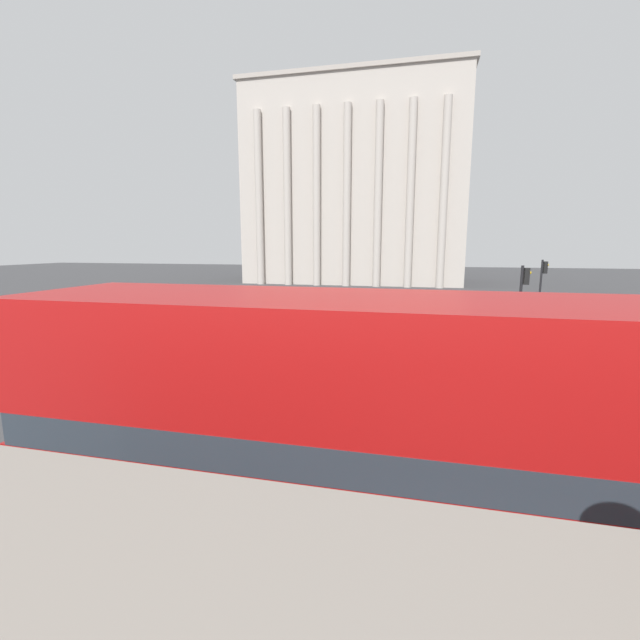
# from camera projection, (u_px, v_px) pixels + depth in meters

# --- Properties ---
(double_decker_bus) EXTENTS (10.73, 2.64, 4.15)m
(double_decker_bus) POSITION_uv_depth(u_px,v_px,m) (409.00, 437.00, 5.66)
(double_decker_bus) COLOR black
(double_decker_bus) RESTS_ON ground_plane
(plaza_building_left) EXTENTS (27.73, 16.66, 24.72)m
(plaza_building_left) POSITION_uv_depth(u_px,v_px,m) (357.00, 188.00, 57.04)
(plaza_building_left) COLOR #BCB2A8
(plaza_building_left) RESTS_ON ground_plane
(traffic_light_near) EXTENTS (0.42, 0.24, 3.59)m
(traffic_light_near) POSITION_uv_depth(u_px,v_px,m) (412.00, 341.00, 11.09)
(traffic_light_near) COLOR black
(traffic_light_near) RESTS_ON ground_plane
(traffic_light_mid) EXTENTS (0.42, 0.24, 3.98)m
(traffic_light_mid) POSITION_uv_depth(u_px,v_px,m) (522.00, 298.00, 18.14)
(traffic_light_mid) COLOR black
(traffic_light_mid) RESTS_ON ground_plane
(traffic_light_far) EXTENTS (0.42, 0.24, 3.99)m
(traffic_light_far) POSITION_uv_depth(u_px,v_px,m) (542.00, 283.00, 25.16)
(traffic_light_far) COLOR black
(traffic_light_far) RESTS_ON ground_plane
(car_navy) EXTENTS (4.20, 1.93, 1.35)m
(car_navy) POSITION_uv_depth(u_px,v_px,m) (569.00, 327.00, 21.88)
(car_navy) COLOR black
(car_navy) RESTS_ON ground_plane
(pedestrian_grey) EXTENTS (0.32, 0.32, 1.64)m
(pedestrian_grey) POSITION_uv_depth(u_px,v_px,m) (488.00, 310.00, 26.07)
(pedestrian_grey) COLOR #282B33
(pedestrian_grey) RESTS_ON ground_plane
(pedestrian_yellow) EXTENTS (0.32, 0.32, 1.79)m
(pedestrian_yellow) POSITION_uv_depth(u_px,v_px,m) (325.00, 316.00, 23.15)
(pedestrian_yellow) COLOR #282B33
(pedestrian_yellow) RESTS_ON ground_plane
(pedestrian_black) EXTENTS (0.32, 0.32, 1.60)m
(pedestrian_black) POSITION_uv_depth(u_px,v_px,m) (602.00, 395.00, 11.27)
(pedestrian_black) COLOR #282B33
(pedestrian_black) RESTS_ON ground_plane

